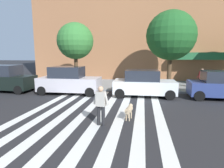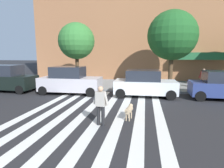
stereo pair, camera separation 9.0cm
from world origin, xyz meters
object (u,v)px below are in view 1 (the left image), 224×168
at_px(parked_car_third_in_line, 144,84).
at_px(pedestrian_dog_walker, 101,103).
at_px(dog_on_leash, 129,110).
at_px(parked_car_behind_first, 69,81).
at_px(parked_car_near_curb, 4,79).
at_px(pedestrian_bystander, 202,77).
at_px(street_tree_nearest, 75,41).
at_px(street_tree_middle, 171,36).

bearing_deg(parked_car_third_in_line, pedestrian_dog_walker, -106.66).
bearing_deg(dog_on_leash, parked_car_third_in_line, 82.46).
relative_size(parked_car_behind_first, parked_car_third_in_line, 1.07).
distance_m(parked_car_near_curb, pedestrian_dog_walker, 10.79).
distance_m(parked_car_behind_first, pedestrian_bystander, 10.50).
bearing_deg(street_tree_nearest, dog_on_leash, -55.10).
distance_m(parked_car_near_curb, street_tree_nearest, 6.40).
height_order(parked_car_third_in_line, pedestrian_dog_walker, parked_car_third_in_line).
height_order(street_tree_nearest, pedestrian_bystander, street_tree_nearest).
height_order(pedestrian_dog_walker, dog_on_leash, pedestrian_dog_walker).
distance_m(parked_car_near_curb, dog_on_leash, 11.31).
height_order(parked_car_behind_first, street_tree_nearest, street_tree_nearest).
height_order(parked_car_near_curb, parked_car_behind_first, parked_car_near_curb).
height_order(street_tree_nearest, dog_on_leash, street_tree_nearest).
xyz_separation_m(pedestrian_dog_walker, dog_on_leash, (1.09, 0.93, -0.48)).
xyz_separation_m(parked_car_near_curb, dog_on_leash, (10.21, -4.84, -0.55)).
bearing_deg(street_tree_middle, parked_car_behind_first, -156.56).
bearing_deg(parked_car_near_curb, street_tree_nearest, 28.42).
bearing_deg(parked_car_near_curb, pedestrian_bystander, 10.67).
bearing_deg(pedestrian_dog_walker, street_tree_nearest, 116.22).
bearing_deg(dog_on_leash, street_tree_nearest, 124.90).
distance_m(street_tree_middle, dog_on_leash, 9.46).
height_order(street_tree_middle, dog_on_leash, street_tree_middle).
xyz_separation_m(parked_car_near_curb, street_tree_middle, (12.96, 3.29, 3.43)).
xyz_separation_m(parked_car_behind_first, street_tree_middle, (7.58, 3.29, 3.47)).
distance_m(parked_car_behind_first, street_tree_middle, 8.96).
xyz_separation_m(street_tree_nearest, dog_on_leash, (5.25, -7.52, -3.58)).
bearing_deg(dog_on_leash, pedestrian_dog_walker, -139.44).
relative_size(parked_car_near_curb, dog_on_leash, 4.76).
height_order(parked_car_third_in_line, pedestrian_bystander, parked_car_third_in_line).
bearing_deg(parked_car_near_curb, parked_car_behind_first, -0.02).
xyz_separation_m(parked_car_near_curb, pedestrian_bystander, (15.46, 2.91, 0.08)).
bearing_deg(pedestrian_dog_walker, parked_car_behind_first, 122.99).
bearing_deg(parked_car_behind_first, dog_on_leash, -45.05).
bearing_deg(street_tree_middle, pedestrian_dog_walker, -112.96).
relative_size(pedestrian_dog_walker, pedestrian_bystander, 1.00).
distance_m(street_tree_nearest, pedestrian_bystander, 10.91).
xyz_separation_m(parked_car_third_in_line, dog_on_leash, (-0.64, -4.84, -0.44)).
relative_size(parked_car_near_curb, street_tree_nearest, 0.83).
xyz_separation_m(parked_car_behind_first, dog_on_leash, (4.83, -4.84, -0.51)).
xyz_separation_m(parked_car_third_in_line, pedestrian_bystander, (4.61, 2.92, 0.19)).
bearing_deg(street_tree_middle, parked_car_third_in_line, -122.70).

